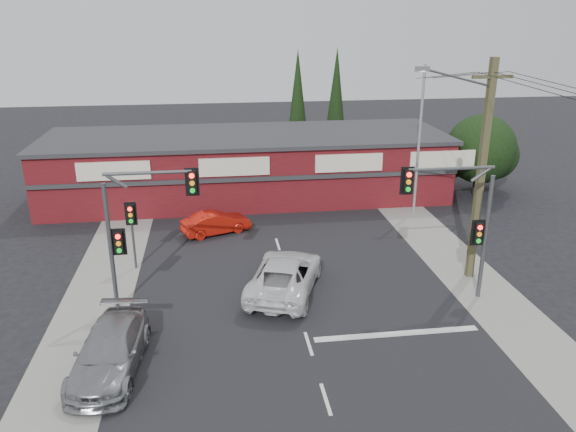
{
  "coord_description": "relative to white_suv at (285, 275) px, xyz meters",
  "views": [
    {
      "loc": [
        -3.23,
        -19.62,
        11.65
      ],
      "look_at": [
        -0.13,
        3.0,
        3.43
      ],
      "focal_mm": 35.0,
      "sensor_mm": 36.0,
      "label": 1
    }
  ],
  "objects": [
    {
      "name": "verge_right",
      "position": [
        8.82,
        2.34,
        -0.79
      ],
      "size": [
        3.0,
        70.0,
        0.02
      ],
      "primitive_type": "cube",
      "color": "gray",
      "rests_on": "ground"
    },
    {
      "name": "utility_pole",
      "position": [
        8.68,
        0.33,
        4.59
      ],
      "size": [
        4.38,
        0.59,
        10.0
      ],
      "color": "brown",
      "rests_on": "ground"
    },
    {
      "name": "road_strip",
      "position": [
        0.32,
        2.34,
        -0.8
      ],
      "size": [
        14.0,
        70.0,
        0.01
      ],
      "primitive_type": "cube",
      "color": "black",
      "rests_on": "ground"
    },
    {
      "name": "ground",
      "position": [
        0.32,
        -2.66,
        -0.8
      ],
      "size": [
        120.0,
        120.0,
        0.0
      ],
      "primitive_type": "plane",
      "color": "black",
      "rests_on": "ground"
    },
    {
      "name": "traffic_mast_right",
      "position": [
        7.18,
        -1.66,
        3.14
      ],
      "size": [
        3.96,
        0.27,
        5.97
      ],
      "color": "#47494C",
      "rests_on": "ground"
    },
    {
      "name": "stop_line",
      "position": [
        3.82,
        -4.16,
        -0.79
      ],
      "size": [
        6.5,
        0.35,
        0.01
      ],
      "primitive_type": "cube",
      "color": "silver",
      "rests_on": "ground"
    },
    {
      "name": "shop_building",
      "position": [
        -0.67,
        14.33,
        1.33
      ],
      "size": [
        27.3,
        8.4,
        4.22
      ],
      "color": "#511015",
      "rests_on": "ground"
    },
    {
      "name": "silver_suv",
      "position": [
        -6.74,
        -5.05,
        -0.05
      ],
      "size": [
        2.57,
        5.35,
        1.5
      ],
      "primitive_type": "imported",
      "rotation": [
        0.0,
        0.0,
        -0.09
      ],
      "color": "gray",
      "rests_on": "ground"
    },
    {
      "name": "verge_left",
      "position": [
        -8.18,
        2.34,
        -0.79
      ],
      "size": [
        3.0,
        70.0,
        0.02
      ],
      "primitive_type": "cube",
      "color": "gray",
      "rests_on": "ground"
    },
    {
      "name": "red_sedan",
      "position": [
        -2.93,
        7.49,
        -0.17
      ],
      "size": [
        4.05,
        2.62,
        1.26
      ],
      "primitive_type": "imported",
      "rotation": [
        0.0,
        0.0,
        1.94
      ],
      "color": "#B9160B",
      "rests_on": "ground"
    },
    {
      "name": "conifer_far",
      "position": [
        7.32,
        23.34,
        4.68
      ],
      "size": [
        1.8,
        1.8,
        9.25
      ],
      "color": "#2D2116",
      "rests_on": "ground"
    },
    {
      "name": "pedestal_signal",
      "position": [
        -6.88,
        3.35,
        1.6
      ],
      "size": [
        0.55,
        0.27,
        3.38
      ],
      "color": "#47494C",
      "rests_on": "ground"
    },
    {
      "name": "traffic_mast_left",
      "position": [
        -6.11,
        -0.66,
        3.13
      ],
      "size": [
        3.77,
        0.27,
        5.97
      ],
      "color": "#47494C",
      "rests_on": "ground"
    },
    {
      "name": "power_lines",
      "position": [
        8.79,
        -5.13,
        8.24
      ],
      "size": [
        2.01,
        29.0,
        1.22
      ],
      "color": "black",
      "rests_on": "ground"
    },
    {
      "name": "white_suv",
      "position": [
        0.0,
        0.0,
        0.0
      ],
      "size": [
        4.4,
        6.33,
        1.61
      ],
      "primitive_type": "imported",
      "rotation": [
        0.0,
        0.0,
        2.81
      ],
      "color": "silver",
      "rests_on": "ground"
    },
    {
      "name": "steel_pole",
      "position": [
        9.32,
        9.34,
        3.9
      ],
      "size": [
        1.2,
        0.16,
        9.0
      ],
      "color": "gray",
      "rests_on": "ground"
    },
    {
      "name": "conifer_near",
      "position": [
        3.82,
        21.34,
        4.68
      ],
      "size": [
        1.8,
        1.8,
        9.25
      ],
      "color": "#2D2116",
      "rests_on": "ground"
    },
    {
      "name": "tree_cluster",
      "position": [
        15.01,
        12.78,
        2.09
      ],
      "size": [
        5.9,
        5.1,
        5.5
      ],
      "color": "#2D2116",
      "rests_on": "ground"
    },
    {
      "name": "lane_dashes",
      "position": [
        0.32,
        -7.63,
        -0.79
      ],
      "size": [
        0.12,
        27.66,
        0.01
      ],
      "color": "silver",
      "rests_on": "ground"
    }
  ]
}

